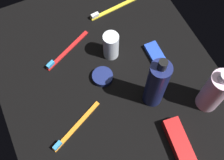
# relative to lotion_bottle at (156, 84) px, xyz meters

# --- Properties ---
(ground_plane) EXTENTS (0.84, 0.64, 0.01)m
(ground_plane) POSITION_rel_lotion_bottle_xyz_m (0.09, 0.09, -0.10)
(ground_plane) COLOR black
(lotion_bottle) EXTENTS (0.06, 0.06, 0.21)m
(lotion_bottle) POSITION_rel_lotion_bottle_xyz_m (0.00, 0.00, 0.00)
(lotion_bottle) COLOR #171E50
(lotion_bottle) RESTS_ON ground_plane
(bodywash_bottle) EXTENTS (0.06, 0.06, 0.17)m
(bodywash_bottle) POSITION_rel_lotion_bottle_xyz_m (-0.08, -0.14, -0.02)
(bodywash_bottle) COLOR silver
(bodywash_bottle) RESTS_ON ground_plane
(deodorant_stick) EXTENTS (0.05, 0.05, 0.09)m
(deodorant_stick) POSITION_rel_lotion_bottle_xyz_m (0.19, 0.05, -0.05)
(deodorant_stick) COLOR silver
(deodorant_stick) RESTS_ON ground_plane
(toothbrush_yellow) EXTENTS (0.03, 0.18, 0.02)m
(toothbrush_yellow) POSITION_rel_lotion_bottle_xyz_m (0.34, -0.03, -0.09)
(toothbrush_yellow) COLOR yellow
(toothbrush_yellow) RESTS_ON ground_plane
(toothbrush_red) EXTENTS (0.09, 0.17, 0.02)m
(toothbrush_red) POSITION_rel_lotion_bottle_xyz_m (0.25, 0.17, -0.09)
(toothbrush_red) COLOR red
(toothbrush_red) RESTS_ON ground_plane
(toothbrush_orange) EXTENTS (0.09, 0.17, 0.02)m
(toothbrush_orange) POSITION_rel_lotion_bottle_xyz_m (0.01, 0.24, -0.09)
(toothbrush_orange) COLOR orange
(toothbrush_orange) RESTS_ON ground_plane
(toothpaste_box_red) EXTENTS (0.18, 0.06, 0.03)m
(toothpaste_box_red) POSITION_rel_lotion_bottle_xyz_m (-0.17, 0.00, -0.08)
(toothpaste_box_red) COLOR red
(toothpaste_box_red) RESTS_ON ground_plane
(snack_bar_blue) EXTENTS (0.10, 0.04, 0.01)m
(snack_bar_blue) POSITION_rel_lotion_bottle_xyz_m (0.11, -0.08, -0.09)
(snack_bar_blue) COLOR blue
(snack_bar_blue) RESTS_ON ground_plane
(cream_tin_left) EXTENTS (0.06, 0.06, 0.02)m
(cream_tin_left) POSITION_rel_lotion_bottle_xyz_m (0.12, 0.10, -0.09)
(cream_tin_left) COLOR navy
(cream_tin_left) RESTS_ON ground_plane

